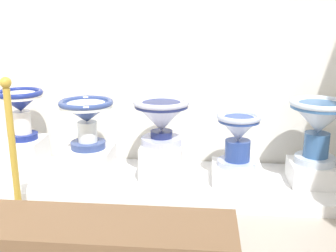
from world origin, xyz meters
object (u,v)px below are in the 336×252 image
(antique_toilet_rightmost, at_px, (87,114))
(plinth_block_pale_glazed, at_px, (313,173))
(antique_toilet_slender_white, at_px, (20,104))
(stanchion_post_near_left, at_px, (17,192))
(plinth_block_broad_patterned, at_px, (236,173))
(antique_toilet_pale_glazed, at_px, (319,121))
(plinth_block_leftmost, at_px, (162,160))
(antique_toilet_broad_patterned, at_px, (238,134))
(plinth_block_slender_white, at_px, (25,154))
(plinth_block_rightmost, at_px, (89,161))
(antique_toilet_leftmost, at_px, (161,117))

(antique_toilet_rightmost, bearing_deg, plinth_block_pale_glazed, -0.03)
(antique_toilet_slender_white, xyz_separation_m, stanchion_post_near_left, (0.33, -0.83, -0.34))
(antique_toilet_slender_white, height_order, plinth_block_broad_patterned, antique_toilet_slender_white)
(antique_toilet_rightmost, distance_m, antique_toilet_pale_glazed, 1.68)
(antique_toilet_pale_glazed, bearing_deg, antique_toilet_rightmost, 179.97)
(plinth_block_leftmost, relative_size, antique_toilet_broad_patterned, 0.83)
(plinth_block_slender_white, distance_m, antique_toilet_broad_patterned, 1.69)
(plinth_block_rightmost, bearing_deg, antique_toilet_rightmost, 180.00)
(plinth_block_leftmost, bearing_deg, antique_toilet_broad_patterned, -1.86)
(plinth_block_pale_glazed, bearing_deg, antique_toilet_slender_white, 177.62)
(antique_toilet_leftmost, height_order, plinth_block_pale_glazed, antique_toilet_leftmost)
(antique_toilet_slender_white, height_order, plinth_block_leftmost, antique_toilet_slender_white)
(stanchion_post_near_left, bearing_deg, plinth_block_rightmost, 73.61)
(plinth_block_rightmost, relative_size, antique_toilet_pale_glazed, 0.77)
(plinth_block_rightmost, distance_m, antique_toilet_pale_glazed, 1.72)
(plinth_block_rightmost, bearing_deg, antique_toilet_slender_white, 170.50)
(antique_toilet_pale_glazed, bearing_deg, antique_toilet_slender_white, 177.62)
(plinth_block_rightmost, xyz_separation_m, plinth_block_leftmost, (0.56, 0.03, 0.02))
(antique_toilet_slender_white, height_order, antique_toilet_broad_patterned, antique_toilet_slender_white)
(plinth_block_slender_white, xyz_separation_m, plinth_block_rightmost, (0.55, -0.09, -0.01))
(plinth_block_slender_white, bearing_deg, antique_toilet_pale_glazed, -2.38)
(antique_toilet_slender_white, distance_m, plinth_block_rightmost, 0.70)
(plinth_block_slender_white, bearing_deg, antique_toilet_broad_patterned, -2.91)
(plinth_block_leftmost, bearing_deg, plinth_block_pale_glazed, -1.33)
(plinth_block_pale_glazed, bearing_deg, antique_toilet_pale_glazed, -135.00)
(plinth_block_rightmost, xyz_separation_m, plinth_block_broad_patterned, (1.12, 0.01, -0.05))
(antique_toilet_rightmost, relative_size, plinth_block_broad_patterned, 1.11)
(plinth_block_rightmost, xyz_separation_m, antique_toilet_leftmost, (0.56, 0.03, 0.36))
(antique_toilet_rightmost, bearing_deg, antique_toilet_pale_glazed, -0.03)
(antique_toilet_leftmost, height_order, antique_toilet_pale_glazed, antique_toilet_pale_glazed)
(antique_toilet_broad_patterned, bearing_deg, plinth_block_broad_patterned, -135.00)
(antique_toilet_slender_white, height_order, antique_toilet_leftmost, antique_toilet_slender_white)
(antique_toilet_slender_white, xyz_separation_m, plinth_block_leftmost, (1.11, -0.07, -0.40))
(plinth_block_pale_glazed, height_order, antique_toilet_pale_glazed, antique_toilet_pale_glazed)
(plinth_block_rightmost, relative_size, antique_toilet_rightmost, 0.89)
(antique_toilet_rightmost, relative_size, plinth_block_pale_glazed, 1.16)
(antique_toilet_leftmost, relative_size, stanchion_post_near_left, 0.43)
(antique_toilet_slender_white, relative_size, antique_toilet_leftmost, 0.95)
(plinth_block_broad_patterned, height_order, plinth_block_pale_glazed, plinth_block_pale_glazed)
(plinth_block_rightmost, xyz_separation_m, stanchion_post_near_left, (-0.22, -0.74, 0.08))
(plinth_block_leftmost, relative_size, stanchion_post_near_left, 0.34)
(antique_toilet_broad_patterned, xyz_separation_m, stanchion_post_near_left, (-1.34, -0.75, -0.17))
(antique_toilet_broad_patterned, bearing_deg, plinth_block_rightmost, -179.64)
(plinth_block_slender_white, distance_m, stanchion_post_near_left, 0.90)
(plinth_block_slender_white, height_order, antique_toilet_slender_white, antique_toilet_slender_white)
(antique_toilet_slender_white, relative_size, antique_toilet_rightmost, 0.97)
(plinth_block_leftmost, xyz_separation_m, antique_toilet_broad_patterned, (0.56, -0.02, 0.23))
(antique_toilet_rightmost, relative_size, plinth_block_leftmost, 1.23)
(antique_toilet_rightmost, height_order, stanchion_post_near_left, stanchion_post_near_left)
(plinth_block_leftmost, xyz_separation_m, plinth_block_broad_patterned, (0.56, -0.02, -0.07))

